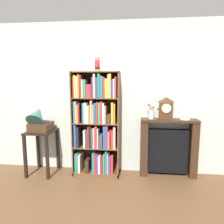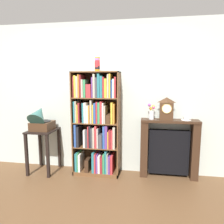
{
  "view_description": "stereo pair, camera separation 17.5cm",
  "coord_description": "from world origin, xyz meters",
  "px_view_note": "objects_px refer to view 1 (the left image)",
  "views": [
    {
      "loc": [
        0.65,
        -3.25,
        1.6
      ],
      "look_at": [
        0.27,
        0.11,
        1.09
      ],
      "focal_mm": 32.93,
      "sensor_mm": 36.0,
      "label": 1
    },
    {
      "loc": [
        0.82,
        -3.23,
        1.6
      ],
      "look_at": [
        0.27,
        0.11,
        1.09
      ],
      "focal_mm": 32.93,
      "sensor_mm": 36.0,
      "label": 2
    }
  ],
  "objects_px": {
    "teacup_with_saucer": "(185,118)",
    "gramophone": "(39,120)",
    "bookshelf": "(96,125)",
    "flower_vase": "(151,112)",
    "side_table_left": "(42,143)",
    "fireplace_mantel": "(168,148)",
    "cup_stack": "(97,64)",
    "mantel_clock": "(166,108)"
  },
  "relations": [
    {
      "from": "gramophone",
      "to": "flower_vase",
      "type": "relative_size",
      "value": 1.87
    },
    {
      "from": "bookshelf",
      "to": "mantel_clock",
      "type": "height_order",
      "value": "bookshelf"
    },
    {
      "from": "bookshelf",
      "to": "mantel_clock",
      "type": "xyz_separation_m",
      "value": [
        1.15,
        0.07,
        0.29
      ]
    },
    {
      "from": "side_table_left",
      "to": "flower_vase",
      "type": "relative_size",
      "value": 2.87
    },
    {
      "from": "cup_stack",
      "to": "mantel_clock",
      "type": "bearing_deg",
      "value": 5.04
    },
    {
      "from": "side_table_left",
      "to": "mantel_clock",
      "type": "relative_size",
      "value": 2.08
    },
    {
      "from": "flower_vase",
      "to": "teacup_with_saucer",
      "type": "relative_size",
      "value": 1.72
    },
    {
      "from": "bookshelf",
      "to": "teacup_with_saucer",
      "type": "relative_size",
      "value": 11.41
    },
    {
      "from": "flower_vase",
      "to": "teacup_with_saucer",
      "type": "xyz_separation_m",
      "value": [
        0.55,
        0.0,
        -0.09
      ]
    },
    {
      "from": "bookshelf",
      "to": "teacup_with_saucer",
      "type": "xyz_separation_m",
      "value": [
        1.46,
        0.07,
        0.14
      ]
    },
    {
      "from": "mantel_clock",
      "to": "flower_vase",
      "type": "bearing_deg",
      "value": 179.71
    },
    {
      "from": "side_table_left",
      "to": "flower_vase",
      "type": "distance_m",
      "value": 1.95
    },
    {
      "from": "cup_stack",
      "to": "teacup_with_saucer",
      "type": "bearing_deg",
      "value": 4.05
    },
    {
      "from": "side_table_left",
      "to": "teacup_with_saucer",
      "type": "relative_size",
      "value": 4.94
    },
    {
      "from": "mantel_clock",
      "to": "teacup_with_saucer",
      "type": "distance_m",
      "value": 0.35
    },
    {
      "from": "bookshelf",
      "to": "side_table_left",
      "type": "xyz_separation_m",
      "value": [
        -0.95,
        -0.07,
        -0.32
      ]
    },
    {
      "from": "teacup_with_saucer",
      "to": "gramophone",
      "type": "bearing_deg",
      "value": -175.36
    },
    {
      "from": "teacup_with_saucer",
      "to": "fireplace_mantel",
      "type": "bearing_deg",
      "value": 175.73
    },
    {
      "from": "cup_stack",
      "to": "flower_vase",
      "type": "distance_m",
      "value": 1.18
    },
    {
      "from": "cup_stack",
      "to": "side_table_left",
      "type": "bearing_deg",
      "value": -177.96
    },
    {
      "from": "side_table_left",
      "to": "teacup_with_saucer",
      "type": "distance_m",
      "value": 2.46
    },
    {
      "from": "bookshelf",
      "to": "fireplace_mantel",
      "type": "height_order",
      "value": "bookshelf"
    },
    {
      "from": "side_table_left",
      "to": "cup_stack",
      "type": "bearing_deg",
      "value": 2.04
    },
    {
      "from": "bookshelf",
      "to": "flower_vase",
      "type": "height_order",
      "value": "bookshelf"
    },
    {
      "from": "mantel_clock",
      "to": "side_table_left",
      "type": "bearing_deg",
      "value": -176.37
    },
    {
      "from": "cup_stack",
      "to": "flower_vase",
      "type": "xyz_separation_m",
      "value": [
        0.88,
        0.1,
        -0.77
      ]
    },
    {
      "from": "fireplace_mantel",
      "to": "flower_vase",
      "type": "xyz_separation_m",
      "value": [
        -0.3,
        -0.02,
        0.61
      ]
    },
    {
      "from": "side_table_left",
      "to": "teacup_with_saucer",
      "type": "height_order",
      "value": "teacup_with_saucer"
    },
    {
      "from": "side_table_left",
      "to": "flower_vase",
      "type": "height_order",
      "value": "flower_vase"
    },
    {
      "from": "cup_stack",
      "to": "flower_vase",
      "type": "relative_size",
      "value": 0.85
    },
    {
      "from": "fireplace_mantel",
      "to": "teacup_with_saucer",
      "type": "relative_size",
      "value": 6.36
    },
    {
      "from": "bookshelf",
      "to": "flower_vase",
      "type": "distance_m",
      "value": 0.95
    },
    {
      "from": "flower_vase",
      "to": "cup_stack",
      "type": "bearing_deg",
      "value": -173.56
    },
    {
      "from": "bookshelf",
      "to": "fireplace_mantel",
      "type": "bearing_deg",
      "value": 4.15
    },
    {
      "from": "flower_vase",
      "to": "teacup_with_saucer",
      "type": "height_order",
      "value": "flower_vase"
    },
    {
      "from": "fireplace_mantel",
      "to": "flower_vase",
      "type": "bearing_deg",
      "value": -176.1
    },
    {
      "from": "mantel_clock",
      "to": "flower_vase",
      "type": "relative_size",
      "value": 1.38
    },
    {
      "from": "fireplace_mantel",
      "to": "flower_vase",
      "type": "distance_m",
      "value": 0.68
    },
    {
      "from": "bookshelf",
      "to": "teacup_with_saucer",
      "type": "bearing_deg",
      "value": 2.72
    },
    {
      "from": "gramophone",
      "to": "side_table_left",
      "type": "bearing_deg",
      "value": 90.0
    },
    {
      "from": "gramophone",
      "to": "flower_vase",
      "type": "height_order",
      "value": "gramophone"
    },
    {
      "from": "gramophone",
      "to": "flower_vase",
      "type": "bearing_deg",
      "value": 5.95
    }
  ]
}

